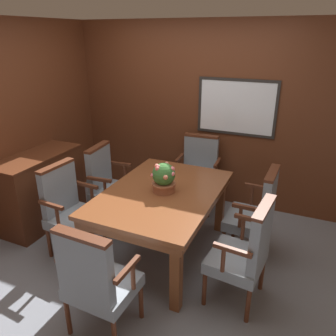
{
  "coord_description": "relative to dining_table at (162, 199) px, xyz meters",
  "views": [
    {
      "loc": [
        1.44,
        -2.59,
        2.27
      ],
      "look_at": [
        0.15,
        0.31,
        0.96
      ],
      "focal_mm": 35.0,
      "sensor_mm": 36.0,
      "label": 1
    }
  ],
  "objects": [
    {
      "name": "chair_head_far",
      "position": [
        -0.0,
        1.19,
        -0.12
      ],
      "size": [
        0.58,
        0.49,
        1.01
      ],
      "rotation": [
        0.0,
        0.0,
        0.07
      ],
      "color": "#562B19",
      "rests_on": "ground_plane"
    },
    {
      "name": "dining_table",
      "position": [
        0.0,
        0.0,
        0.0
      ],
      "size": [
        1.11,
        1.59,
        0.76
      ],
      "color": "brown",
      "rests_on": "ground_plane"
    },
    {
      "name": "chair_head_near",
      "position": [
        -0.01,
        -1.17,
        -0.12
      ],
      "size": [
        0.57,
        0.47,
        1.01
      ],
      "rotation": [
        0.0,
        0.0,
        3.11
      ],
      "color": "#562B19",
      "rests_on": "ground_plane"
    },
    {
      "name": "wall_left",
      "position": [
        -1.96,
        -0.16,
        0.56
      ],
      "size": [
        0.06,
        7.2,
        2.45
      ],
      "color": "#5B2D19",
      "rests_on": "ground_plane"
    },
    {
      "name": "wall_back",
      "position": [
        -0.15,
        1.49,
        0.57
      ],
      "size": [
        7.2,
        0.08,
        2.45
      ],
      "color": "#5B2D19",
      "rests_on": "ground_plane"
    },
    {
      "name": "sideboard_cabinet",
      "position": [
        -1.68,
        -0.01,
        -0.21
      ],
      "size": [
        0.51,
        1.13,
        0.91
      ],
      "color": "#512816",
      "rests_on": "ground_plane"
    },
    {
      "name": "ground_plane",
      "position": [
        -0.15,
        -0.16,
        -0.66
      ],
      "size": [
        14.0,
        14.0,
        0.0
      ],
      "primitive_type": "plane",
      "color": "gray"
    },
    {
      "name": "chair_left_near",
      "position": [
        -0.95,
        -0.36,
        -0.12
      ],
      "size": [
        0.49,
        0.58,
        1.01
      ],
      "rotation": [
        0.0,
        0.0,
        1.51
      ],
      "color": "#562B19",
      "rests_on": "ground_plane"
    },
    {
      "name": "chair_right_near",
      "position": [
        0.96,
        -0.35,
        -0.12
      ],
      "size": [
        0.5,
        0.59,
        1.01
      ],
      "rotation": [
        0.0,
        0.0,
        -1.67
      ],
      "color": "#562B19",
      "rests_on": "ground_plane"
    },
    {
      "name": "chair_right_far",
      "position": [
        0.92,
        0.37,
        -0.12
      ],
      "size": [
        0.47,
        0.57,
        1.01
      ],
      "rotation": [
        0.0,
        0.0,
        -1.6
      ],
      "color": "#562B19",
      "rests_on": "ground_plane"
    },
    {
      "name": "chair_left_far",
      "position": [
        -0.91,
        0.34,
        -0.12
      ],
      "size": [
        0.49,
        0.58,
        1.01
      ],
      "rotation": [
        0.0,
        0.0,
        1.65
      ],
      "color": "#562B19",
      "rests_on": "ground_plane"
    },
    {
      "name": "potted_plant",
      "position": [
        0.02,
        0.01,
        0.24
      ],
      "size": [
        0.25,
        0.25,
        0.31
      ],
      "color": "#9E5638",
      "rests_on": "dining_table"
    }
  ]
}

